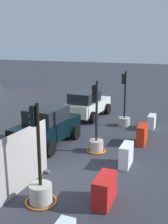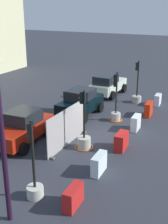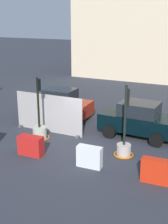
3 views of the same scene
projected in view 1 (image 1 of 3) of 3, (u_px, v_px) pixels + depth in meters
name	position (u px, v px, depth m)	size (l,w,h in m)	color
ground_plane	(82.00, 175.00, 9.83)	(120.00, 120.00, 0.00)	#2C2F38
traffic_light_1	(40.00, 188.00, 8.01)	(0.96, 0.96, 3.06)	#AFB19F
traffic_light_2	(96.00, 140.00, 11.88)	(0.87, 0.87, 3.15)	#B8A9A1
traffic_light_3	(124.00, 117.00, 15.66)	(0.70, 0.70, 3.16)	#ACA8A0
construction_barrier_2	(105.00, 190.00, 7.98)	(1.11, 0.53, 0.86)	red
construction_barrier_3	(126.00, 155.00, 10.47)	(1.03, 0.42, 0.88)	silver
construction_barrier_4	(142.00, 134.00, 12.83)	(1.12, 0.42, 0.91)	red
construction_barrier_5	(152.00, 122.00, 15.14)	(0.98, 0.42, 0.79)	silver
car_white_van	(87.00, 104.00, 17.44)	(4.04, 2.15, 1.71)	silver
car_black_sedan	(47.00, 126.00, 12.68)	(3.86, 2.16, 1.76)	black
site_fence_panel	(12.00, 168.00, 8.22)	(3.88, 0.50, 2.00)	#A09C99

